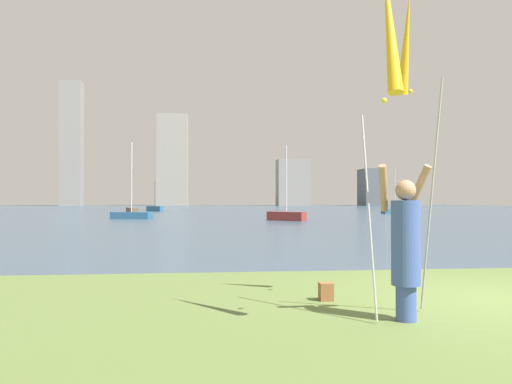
{
  "coord_description": "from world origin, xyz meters",
  "views": [
    {
      "loc": [
        -4.14,
        -6.54,
        1.4
      ],
      "look_at": [
        -2.01,
        14.03,
        1.7
      ],
      "focal_mm": 34.65,
      "sensor_mm": 36.0,
      "label": 1
    }
  ],
  "objects_px": {
    "person": "(405,243)",
    "sailboat_3": "(155,208)",
    "kite_flag_left": "(389,31)",
    "sailboat_7": "(395,211)",
    "kite_flag_right": "(407,50)",
    "sailboat_0": "(286,215)",
    "sailboat_2": "(131,214)",
    "bag": "(326,292)",
    "sailboat_6": "(132,210)"
  },
  "relations": [
    {
      "from": "person",
      "to": "sailboat_6",
      "type": "bearing_deg",
      "value": 105.66
    },
    {
      "from": "person",
      "to": "sailboat_0",
      "type": "relative_size",
      "value": 0.36
    },
    {
      "from": "sailboat_2",
      "to": "kite_flag_left",
      "type": "bearing_deg",
      "value": -77.05
    },
    {
      "from": "person",
      "to": "bag",
      "type": "bearing_deg",
      "value": 121.39
    },
    {
      "from": "person",
      "to": "kite_flag_left",
      "type": "distance_m",
      "value": 2.37
    },
    {
      "from": "sailboat_6",
      "to": "bag",
      "type": "bearing_deg",
      "value": -78.4
    },
    {
      "from": "kite_flag_left",
      "to": "sailboat_2",
      "type": "xyz_separation_m",
      "value": [
        -7.16,
        31.13,
        -2.85
      ]
    },
    {
      "from": "kite_flag_left",
      "to": "sailboat_7",
      "type": "height_order",
      "value": "sailboat_7"
    },
    {
      "from": "kite_flag_left",
      "to": "sailboat_3",
      "type": "bearing_deg",
      "value": 98.23
    },
    {
      "from": "kite_flag_right",
      "to": "sailboat_2",
      "type": "height_order",
      "value": "sailboat_2"
    },
    {
      "from": "person",
      "to": "sailboat_3",
      "type": "xyz_separation_m",
      "value": [
        -8.09,
        52.8,
        -0.56
      ]
    },
    {
      "from": "kite_flag_left",
      "to": "sailboat_2",
      "type": "bearing_deg",
      "value": 102.95
    },
    {
      "from": "person",
      "to": "bag",
      "type": "distance_m",
      "value": 1.57
    },
    {
      "from": "kite_flag_right",
      "to": "sailboat_0",
      "type": "relative_size",
      "value": 0.84
    },
    {
      "from": "kite_flag_right",
      "to": "sailboat_0",
      "type": "height_order",
      "value": "sailboat_0"
    },
    {
      "from": "kite_flag_left",
      "to": "sailboat_0",
      "type": "relative_size",
      "value": 0.81
    },
    {
      "from": "person",
      "to": "sailboat_7",
      "type": "distance_m",
      "value": 44.64
    },
    {
      "from": "person",
      "to": "sailboat_2",
      "type": "height_order",
      "value": "sailboat_2"
    },
    {
      "from": "bag",
      "to": "sailboat_0",
      "type": "relative_size",
      "value": 0.05
    },
    {
      "from": "kite_flag_left",
      "to": "sailboat_0",
      "type": "distance_m",
      "value": 27.53
    },
    {
      "from": "kite_flag_left",
      "to": "sailboat_7",
      "type": "bearing_deg",
      "value": 68.26
    },
    {
      "from": "sailboat_2",
      "to": "sailboat_0",
      "type": "bearing_deg",
      "value": -20.5
    },
    {
      "from": "sailboat_6",
      "to": "sailboat_7",
      "type": "relative_size",
      "value": 1.01
    },
    {
      "from": "person",
      "to": "kite_flag_right",
      "type": "bearing_deg",
      "value": 68.91
    },
    {
      "from": "bag",
      "to": "sailboat_2",
      "type": "bearing_deg",
      "value": 103.21
    },
    {
      "from": "bag",
      "to": "sailboat_3",
      "type": "xyz_separation_m",
      "value": [
        -7.45,
        51.59,
        0.2
      ]
    },
    {
      "from": "sailboat_6",
      "to": "kite_flag_right",
      "type": "bearing_deg",
      "value": -77.2
    },
    {
      "from": "bag",
      "to": "sailboat_0",
      "type": "height_order",
      "value": "sailboat_0"
    },
    {
      "from": "sailboat_7",
      "to": "sailboat_3",
      "type": "bearing_deg",
      "value": 155.27
    },
    {
      "from": "sailboat_7",
      "to": "bag",
      "type": "bearing_deg",
      "value": -112.88
    },
    {
      "from": "kite_flag_left",
      "to": "sailboat_6",
      "type": "height_order",
      "value": "sailboat_6"
    },
    {
      "from": "sailboat_2",
      "to": "sailboat_7",
      "type": "relative_size",
      "value": 1.25
    },
    {
      "from": "person",
      "to": "sailboat_0",
      "type": "height_order",
      "value": "sailboat_0"
    },
    {
      "from": "sailboat_0",
      "to": "kite_flag_left",
      "type": "bearing_deg",
      "value": -97.2
    },
    {
      "from": "person",
      "to": "kite_flag_right",
      "type": "distance_m",
      "value": 2.67
    },
    {
      "from": "bag",
      "to": "sailboat_2",
      "type": "distance_m",
      "value": 30.22
    },
    {
      "from": "sailboat_3",
      "to": "sailboat_7",
      "type": "height_order",
      "value": "sailboat_7"
    },
    {
      "from": "bag",
      "to": "sailboat_0",
      "type": "distance_m",
      "value": 25.73
    },
    {
      "from": "kite_flag_left",
      "to": "kite_flag_right",
      "type": "distance_m",
      "value": 1.55
    },
    {
      "from": "kite_flag_right",
      "to": "person",
      "type": "bearing_deg",
      "value": -114.66
    },
    {
      "from": "sailboat_0",
      "to": "sailboat_3",
      "type": "height_order",
      "value": "sailboat_0"
    },
    {
      "from": "sailboat_6",
      "to": "sailboat_7",
      "type": "height_order",
      "value": "sailboat_6"
    },
    {
      "from": "sailboat_2",
      "to": "sailboat_6",
      "type": "relative_size",
      "value": 1.24
    },
    {
      "from": "person",
      "to": "sailboat_0",
      "type": "distance_m",
      "value": 26.85
    },
    {
      "from": "sailboat_3",
      "to": "sailboat_6",
      "type": "height_order",
      "value": "sailboat_6"
    },
    {
      "from": "kite_flag_right",
      "to": "bag",
      "type": "relative_size",
      "value": 17.07
    },
    {
      "from": "person",
      "to": "sailboat_7",
      "type": "relative_size",
      "value": 0.41
    },
    {
      "from": "bag",
      "to": "sailboat_6",
      "type": "xyz_separation_m",
      "value": [
        -8.82,
        42.95,
        0.23
      ]
    },
    {
      "from": "bag",
      "to": "sailboat_3",
      "type": "height_order",
      "value": "sailboat_3"
    },
    {
      "from": "kite_flag_left",
      "to": "sailboat_0",
      "type": "height_order",
      "value": "sailboat_0"
    }
  ]
}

